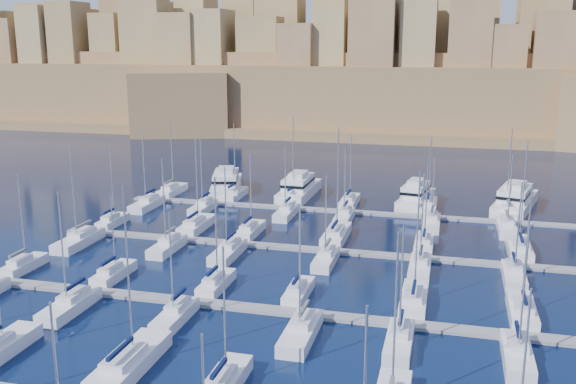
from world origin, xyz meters
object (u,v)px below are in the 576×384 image
(sailboat_2, at_px, (130,362))
(motor_yacht_a, at_px, (226,183))
(motor_yacht_d, at_px, (515,199))
(motor_yacht_c, at_px, (416,196))
(motor_yacht_b, at_px, (299,188))

(sailboat_2, height_order, motor_yacht_a, sailboat_2)
(sailboat_2, bearing_deg, motor_yacht_a, 102.74)
(sailboat_2, relative_size, motor_yacht_d, 0.92)
(sailboat_2, xyz_separation_m, motor_yacht_d, (38.99, 69.89, 0.94))
(motor_yacht_c, bearing_deg, motor_yacht_a, 177.28)
(motor_yacht_a, xyz_separation_m, motor_yacht_d, (54.78, 0.06, 0.00))
(motor_yacht_b, relative_size, motor_yacht_d, 0.90)
(motor_yacht_a, height_order, motor_yacht_d, same)
(sailboat_2, relative_size, motor_yacht_b, 1.02)
(motor_yacht_b, xyz_separation_m, motor_yacht_c, (22.35, -1.26, -0.00))
(motor_yacht_a, bearing_deg, motor_yacht_c, -2.72)
(motor_yacht_b, bearing_deg, motor_yacht_d, 0.82)
(motor_yacht_c, relative_size, motor_yacht_d, 0.79)
(sailboat_2, distance_m, motor_yacht_d, 80.04)
(motor_yacht_b, distance_m, motor_yacht_d, 39.73)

